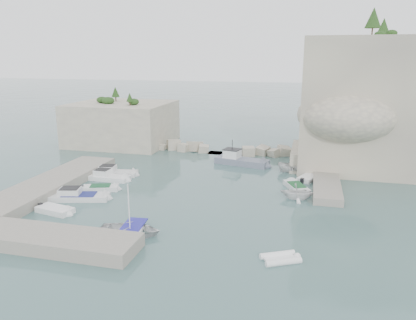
% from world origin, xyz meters
% --- Properties ---
extents(ground, '(400.00, 400.00, 0.00)m').
position_xyz_m(ground, '(0.00, 0.00, 0.00)').
color(ground, '#446765').
rests_on(ground, ground).
extents(cliff_east, '(26.00, 22.00, 17.00)m').
position_xyz_m(cliff_east, '(23.00, 23.00, 8.50)').
color(cliff_east, beige).
rests_on(cliff_east, ground).
extents(cliff_terrace, '(8.00, 10.00, 2.50)m').
position_xyz_m(cliff_terrace, '(13.00, 18.00, 1.25)').
color(cliff_terrace, beige).
rests_on(cliff_terrace, ground).
extents(outcrop_west, '(16.00, 14.00, 7.00)m').
position_xyz_m(outcrop_west, '(-20.00, 25.00, 3.50)').
color(outcrop_west, beige).
rests_on(outcrop_west, ground).
extents(quay_west, '(5.00, 24.00, 1.10)m').
position_xyz_m(quay_west, '(-17.00, -1.00, 0.55)').
color(quay_west, '#9E9689').
rests_on(quay_west, ground).
extents(quay_south, '(18.00, 4.00, 1.10)m').
position_xyz_m(quay_south, '(-10.00, -12.50, 0.55)').
color(quay_south, '#9E9689').
rests_on(quay_south, ground).
extents(ledge_east, '(3.00, 16.00, 0.80)m').
position_xyz_m(ledge_east, '(13.50, 10.00, 0.40)').
color(ledge_east, '#9E9689').
rests_on(ledge_east, ground).
extents(breakwater, '(28.00, 3.00, 1.40)m').
position_xyz_m(breakwater, '(-1.00, 22.00, 0.70)').
color(breakwater, beige).
rests_on(breakwater, ground).
extents(motorboat_a, '(6.46, 2.81, 1.40)m').
position_xyz_m(motorboat_a, '(-12.46, 6.82, 0.00)').
color(motorboat_a, silver).
rests_on(motorboat_a, ground).
extents(motorboat_b, '(5.80, 2.05, 1.40)m').
position_xyz_m(motorboat_b, '(-12.23, 4.82, 0.00)').
color(motorboat_b, white).
rests_on(motorboat_b, ground).
extents(motorboat_c, '(4.61, 2.90, 0.70)m').
position_xyz_m(motorboat_c, '(-11.21, 0.94, 0.00)').
color(motorboat_c, silver).
rests_on(motorboat_c, ground).
extents(motorboat_d, '(7.09, 3.68, 1.40)m').
position_xyz_m(motorboat_d, '(-11.90, -2.29, 0.00)').
color(motorboat_d, silver).
rests_on(motorboat_d, ground).
extents(motorboat_e, '(4.30, 2.43, 0.70)m').
position_xyz_m(motorboat_e, '(-12.18, -6.15, 0.00)').
color(motorboat_e, white).
rests_on(motorboat_e, ground).
extents(rowboat, '(5.58, 4.23, 1.09)m').
position_xyz_m(rowboat, '(-3.02, -8.94, 0.00)').
color(rowboat, silver).
rests_on(rowboat, ground).
extents(inflatable_dinghy, '(3.35, 2.70, 0.44)m').
position_xyz_m(inflatable_dinghy, '(9.70, -10.38, 0.00)').
color(inflatable_dinghy, white).
rests_on(inflatable_dinghy, ground).
extents(tender_east_a, '(3.58, 3.12, 1.83)m').
position_xyz_m(tender_east_a, '(10.33, 3.59, 0.00)').
color(tender_east_a, white).
rests_on(tender_east_a, ground).
extents(tender_east_b, '(3.47, 5.03, 0.70)m').
position_xyz_m(tender_east_b, '(10.17, 6.78, 0.00)').
color(tender_east_b, silver).
rests_on(tender_east_b, ground).
extents(tender_east_c, '(3.48, 5.25, 0.70)m').
position_xyz_m(tender_east_c, '(11.67, 11.36, 0.00)').
color(tender_east_c, white).
rests_on(tender_east_c, ground).
extents(tender_east_d, '(4.05, 1.69, 1.54)m').
position_xyz_m(tender_east_d, '(9.46, 13.62, 0.00)').
color(tender_east_d, silver).
rests_on(tender_east_d, ground).
extents(work_boat, '(8.52, 4.14, 2.20)m').
position_xyz_m(work_boat, '(2.32, 16.02, 0.00)').
color(work_boat, slate).
rests_on(work_boat, ground).
extents(rowboat_mast, '(0.10, 0.10, 4.20)m').
position_xyz_m(rowboat_mast, '(-3.02, -8.94, 2.64)').
color(rowboat_mast, white).
rests_on(rowboat_mast, rowboat).
extents(vegetation, '(53.48, 13.88, 13.40)m').
position_xyz_m(vegetation, '(17.83, 24.40, 17.93)').
color(vegetation, '#1E4219').
rests_on(vegetation, ground).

